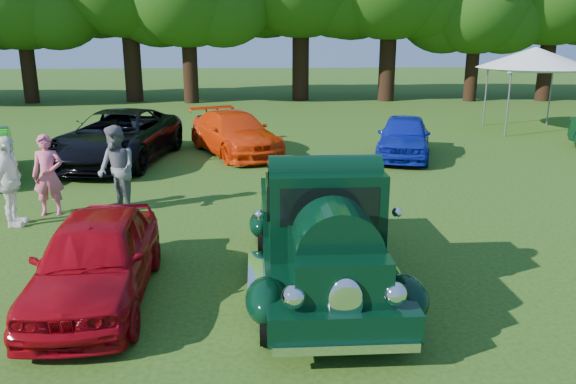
{
  "coord_description": "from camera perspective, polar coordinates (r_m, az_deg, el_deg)",
  "views": [
    {
      "loc": [
        0.18,
        -8.22,
        3.74
      ],
      "look_at": [
        0.74,
        1.18,
        1.1
      ],
      "focal_mm": 35.0,
      "sensor_mm": 36.0,
      "label": 1
    }
  ],
  "objects": [
    {
      "name": "ground",
      "position": [
        9.03,
        -4.33,
        -8.86
      ],
      "size": [
        120.0,
        120.0,
        0.0
      ],
      "primitive_type": "plane",
      "color": "#254911",
      "rests_on": "ground"
    },
    {
      "name": "hero_pickup",
      "position": [
        8.53,
        3.45,
        -4.31
      ],
      "size": [
        2.28,
        4.91,
        1.92
      ],
      "color": "black",
      "rests_on": "ground"
    },
    {
      "name": "red_convertible",
      "position": [
        8.57,
        -18.93,
        -6.42
      ],
      "size": [
        1.67,
        3.83,
        1.28
      ],
      "primitive_type": "imported",
      "rotation": [
        0.0,
        0.0,
        0.04
      ],
      "color": "#98060F",
      "rests_on": "ground"
    },
    {
      "name": "back_car_black",
      "position": [
        17.72,
        -16.84,
        5.38
      ],
      "size": [
        3.42,
        5.97,
        1.57
      ],
      "primitive_type": "imported",
      "rotation": [
        0.0,
        0.0,
        -0.15
      ],
      "color": "black",
      "rests_on": "ground"
    },
    {
      "name": "back_car_orange",
      "position": [
        18.37,
        -5.45,
        5.97
      ],
      "size": [
        3.59,
        5.02,
        1.35
      ],
      "primitive_type": "imported",
      "rotation": [
        0.0,
        0.0,
        0.41
      ],
      "color": "#EA3608",
      "rests_on": "ground"
    },
    {
      "name": "back_car_blue",
      "position": [
        18.07,
        11.68,
        5.54
      ],
      "size": [
        2.62,
        4.21,
        1.34
      ],
      "primitive_type": "imported",
      "rotation": [
        0.0,
        0.0,
        -0.29
      ],
      "color": "#0E1C9E",
      "rests_on": "ground"
    },
    {
      "name": "spectator_pink",
      "position": [
        12.96,
        -23.19,
        1.58
      ],
      "size": [
        0.67,
        0.47,
        1.74
      ],
      "primitive_type": "imported",
      "rotation": [
        0.0,
        0.0,
        0.09
      ],
      "color": "#F16384",
      "rests_on": "ground"
    },
    {
      "name": "spectator_grey",
      "position": [
        12.62,
        -17.0,
        2.19
      ],
      "size": [
        1.15,
        1.17,
        1.9
      ],
      "primitive_type": "imported",
      "rotation": [
        0.0,
        0.0,
        -0.85
      ],
      "color": "slate",
      "rests_on": "ground"
    },
    {
      "name": "spectator_white",
      "position": [
        12.49,
        -26.43,
        0.94
      ],
      "size": [
        0.49,
        1.09,
        1.84
      ],
      "primitive_type": "imported",
      "rotation": [
        0.0,
        0.0,
        1.61
      ],
      "color": "white",
      "rests_on": "ground"
    },
    {
      "name": "canopy_tent",
      "position": [
        24.59,
        23.8,
        12.33
      ],
      "size": [
        4.76,
        4.76,
        3.3
      ],
      "rotation": [
        0.0,
        0.0,
        -0.08
      ],
      "color": "white",
      "rests_on": "ground"
    }
  ]
}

